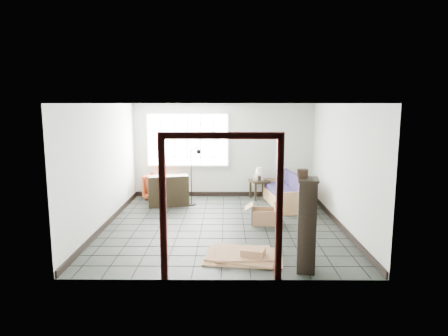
{
  "coord_description": "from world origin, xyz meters",
  "views": [
    {
      "loc": [
        0.08,
        -8.35,
        2.6
      ],
      "look_at": [
        0.02,
        0.3,
        1.2
      ],
      "focal_mm": 32.0,
      "sensor_mm": 36.0,
      "label": 1
    }
  ],
  "objects_px": {
    "futon_sofa": "(287,194)",
    "tall_shelf": "(307,224)",
    "armchair": "(160,185)",
    "side_table": "(259,184)"
  },
  "relations": [
    {
      "from": "armchair",
      "to": "tall_shelf",
      "type": "bearing_deg",
      "value": 133.42
    },
    {
      "from": "armchair",
      "to": "side_table",
      "type": "height_order",
      "value": "armchair"
    },
    {
      "from": "futon_sofa",
      "to": "side_table",
      "type": "height_order",
      "value": "futon_sofa"
    },
    {
      "from": "futon_sofa",
      "to": "armchair",
      "type": "xyz_separation_m",
      "value": [
        -3.39,
        0.73,
        0.09
      ]
    },
    {
      "from": "side_table",
      "to": "futon_sofa",
      "type": "bearing_deg",
      "value": -47.8
    },
    {
      "from": "armchair",
      "to": "tall_shelf",
      "type": "xyz_separation_m",
      "value": [
        3.07,
        -4.8,
        0.37
      ]
    },
    {
      "from": "armchair",
      "to": "side_table",
      "type": "distance_m",
      "value": 2.73
    },
    {
      "from": "tall_shelf",
      "to": "futon_sofa",
      "type": "bearing_deg",
      "value": 94.35
    },
    {
      "from": "side_table",
      "to": "tall_shelf",
      "type": "bearing_deg",
      "value": -85.99
    },
    {
      "from": "futon_sofa",
      "to": "tall_shelf",
      "type": "distance_m",
      "value": 4.11
    }
  ]
}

